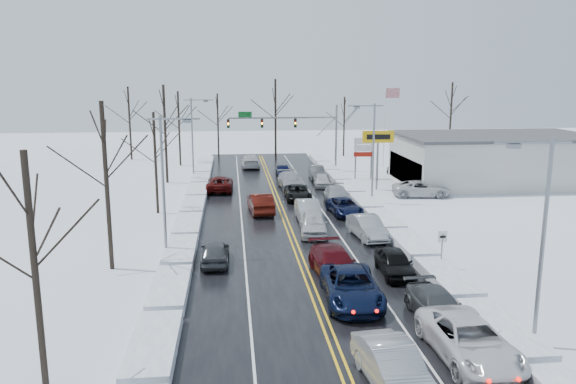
{
  "coord_description": "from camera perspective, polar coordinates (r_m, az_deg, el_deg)",
  "views": [
    {
      "loc": [
        -4.23,
        -39.03,
        11.37
      ],
      "look_at": [
        0.13,
        3.59,
        2.5
      ],
      "focal_mm": 35.0,
      "sensor_mm": 36.0,
      "label": 1
    }
  ],
  "objects": [
    {
      "name": "parked_car_1",
      "position": [
        59.25,
        15.21,
        0.22
      ],
      "size": [
        2.51,
        5.3,
        1.49
      ],
      "primitive_type": "imported",
      "rotation": [
        0.0,
        0.0,
        0.08
      ],
      "color": "#45484B",
      "rests_on": "ground"
    },
    {
      "name": "tree_far_d",
      "position": [
        81.35,
        5.74,
        7.81
      ],
      "size": [
        3.4,
        3.4,
        8.5
      ],
      "color": "#2D231C",
      "rests_on": "ground"
    },
    {
      "name": "parked_car_2",
      "position": [
        66.2,
        11.13,
        1.58
      ],
      "size": [
        1.98,
        4.7,
        1.59
      ],
      "primitive_type": "imported",
      "rotation": [
        0.0,
        0.0,
        3.12
      ],
      "color": "#393C3D",
      "rests_on": "ground"
    },
    {
      "name": "tree_left_c",
      "position": [
        47.76,
        -13.39,
        4.85
      ],
      "size": [
        3.4,
        3.4,
        8.5
      ],
      "color": "#2D231C",
      "rests_on": "ground"
    },
    {
      "name": "oncoming_car_0",
      "position": [
        47.75,
        -2.8,
        -2.09
      ],
      "size": [
        2.22,
        5.27,
        1.69
      ],
      "primitive_type": "imported",
      "rotation": [
        0.0,
        0.0,
        3.23
      ],
      "color": "#450F09",
      "rests_on": "ground"
    },
    {
      "name": "parked_car_0",
      "position": [
        55.46,
        13.37,
        -0.46
      ],
      "size": [
        5.81,
        3.22,
        1.54
      ],
      "primitive_type": "imported",
      "rotation": [
        0.0,
        0.0,
        1.45
      ],
      "color": "silver",
      "rests_on": "ground"
    },
    {
      "name": "queued_car_10",
      "position": [
        25.12,
        17.81,
        -15.82
      ],
      "size": [
        2.97,
        6.05,
        1.65
      ],
      "primitive_type": "imported",
      "rotation": [
        0.0,
        0.0,
        0.04
      ],
      "color": "silver",
      "rests_on": "ground"
    },
    {
      "name": "queued_car_11",
      "position": [
        28.23,
        14.83,
        -12.46
      ],
      "size": [
        2.21,
        4.94,
        1.41
      ],
      "primitive_type": "imported",
      "rotation": [
        0.0,
        0.0,
        0.05
      ],
      "color": "#3D4042",
      "rests_on": "ground"
    },
    {
      "name": "queued_car_4",
      "position": [
        41.24,
        2.6,
        -4.32
      ],
      "size": [
        2.49,
        5.02,
        1.64
      ],
      "primitive_type": "imported",
      "rotation": [
        0.0,
        0.0,
        -0.12
      ],
      "color": "silver",
      "rests_on": "ground"
    },
    {
      "name": "queued_car_2",
      "position": [
        29.56,
        6.43,
        -11.0
      ],
      "size": [
        3.04,
        6.08,
        1.65
      ],
      "primitive_type": "imported",
      "rotation": [
        0.0,
        0.0,
        -0.05
      ],
      "color": "black",
      "rests_on": "ground"
    },
    {
      "name": "oncoming_car_1",
      "position": [
        57.07,
        -6.93,
        0.12
      ],
      "size": [
        2.69,
        5.57,
        1.53
      ],
      "primitive_type": "imported",
      "rotation": [
        0.0,
        0.0,
        3.11
      ],
      "color": "#470A09",
      "rests_on": "ground"
    },
    {
      "name": "tree_left_a",
      "position": [
        20.83,
        -24.65,
        -3.51
      ],
      "size": [
        3.6,
        3.6,
        9.0
      ],
      "color": "#2D231C",
      "rests_on": "ground"
    },
    {
      "name": "queued_car_5",
      "position": [
        44.95,
        2.07,
        -2.96
      ],
      "size": [
        1.75,
        5.03,
        1.66
      ],
      "primitive_type": "imported",
      "rotation": [
        0.0,
        0.0,
        0.0
      ],
      "color": "gray",
      "rests_on": "ground"
    },
    {
      "name": "queued_car_13",
      "position": [
        40.7,
        8.02,
        -4.64
      ],
      "size": [
        2.22,
        5.01,
        1.6
      ],
      "primitive_type": "imported",
      "rotation": [
        0.0,
        0.0,
        0.11
      ],
      "color": "gray",
      "rests_on": "ground"
    },
    {
      "name": "queued_car_8",
      "position": [
        64.58,
        -0.47,
        1.55
      ],
      "size": [
        1.76,
        4.18,
        1.41
      ],
      "primitive_type": "imported",
      "rotation": [
        0.0,
        0.0,
        -0.02
      ],
      "color": "black",
      "rests_on": "ground"
    },
    {
      "name": "tree_left_e",
      "position": [
        73.48,
        -11.06,
        7.79
      ],
      "size": [
        3.8,
        3.8,
        9.5
      ],
      "color": "#2D231C",
      "rests_on": "ground"
    },
    {
      "name": "streetlight_sw",
      "position": [
        35.78,
        -12.28,
        1.68
      ],
      "size": [
        3.2,
        0.25,
        9.0
      ],
      "color": "slate",
      "rests_on": "ground"
    },
    {
      "name": "queued_car_12",
      "position": [
        33.68,
        10.75,
        -8.24
      ],
      "size": [
        1.9,
        4.42,
        1.49
      ],
      "primitive_type": "imported",
      "rotation": [
        0.0,
        0.0,
        -0.03
      ],
      "color": "black",
      "rests_on": "ground"
    },
    {
      "name": "oncoming_car_2",
      "position": [
        71.35,
        -3.81,
        2.5
      ],
      "size": [
        2.34,
        5.73,
        1.66
      ],
      "primitive_type": "imported",
      "rotation": [
        0.0,
        0.0,
        3.14
      ],
      "color": "silver",
      "rests_on": "ground"
    },
    {
      "name": "snow_bank_right",
      "position": [
        44.19,
        9.91,
        -3.39
      ],
      "size": [
        1.92,
        72.0,
        0.62
      ],
      "primitive_type": "cube",
      "color": "white",
      "rests_on": "ground"
    },
    {
      "name": "tree_left_d",
      "position": [
        61.56,
        -12.44,
        7.67
      ],
      "size": [
        4.2,
        4.2,
        10.5
      ],
      "color": "#2D231C",
      "rests_on": "ground"
    },
    {
      "name": "queued_car_15",
      "position": [
        50.97,
        5.02,
        -1.24
      ],
      "size": [
        2.46,
        5.45,
        1.55
      ],
      "primitive_type": "imported",
      "rotation": [
        0.0,
        0.0,
        -0.06
      ],
      "color": "#989B9F",
      "rests_on": "ground"
    },
    {
      "name": "tree_far_c",
      "position": [
        78.37,
        -1.29,
        9.0
      ],
      "size": [
        4.4,
        4.4,
        11.0
      ],
      "color": "#2D231C",
      "rests_on": "ground"
    },
    {
      "name": "dealership_building",
      "position": [
        64.22,
        20.31,
        3.17
      ],
      "size": [
        20.4,
        12.4,
        5.3
      ],
      "color": "beige",
      "rests_on": "ground"
    },
    {
      "name": "snow_bank_left",
      "position": [
        42.71,
        -10.17,
        -3.93
      ],
      "size": [
        1.92,
        72.0,
        0.62
      ],
      "primitive_type": "cube",
      "color": "white",
      "rests_on": "ground"
    },
    {
      "name": "road_surface",
      "position": [
        42.78,
        0.05,
        -3.71
      ],
      "size": [
        14.0,
        84.0,
        0.01
      ],
      "primitive_type": "cube",
      "color": "black",
      "rests_on": "ground"
    },
    {
      "name": "queued_car_7",
      "position": [
        57.81,
        0.28,
        0.35
      ],
      "size": [
        2.72,
        5.81,
        1.64
      ],
      "primitive_type": "imported",
      "rotation": [
        0.0,
        0.0,
        0.07
      ],
      "color": "#989A9F",
      "rests_on": "ground"
    },
    {
      "name": "queued_car_6",
      "position": [
        52.6,
        1.01,
        -0.79
      ],
      "size": [
        2.35,
        4.98,
        1.38
      ],
      "primitive_type": "imported",
      "rotation": [
        0.0,
        0.0,
        -0.01
      ],
      "color": "black",
      "rests_on": "ground"
    },
    {
      "name": "flagpole",
      "position": [
        71.91,
        9.91,
        7.18
      ],
      "size": [
        1.87,
        1.2,
        10.0
      ],
      "color": "silver",
      "rests_on": "ground"
    },
    {
      "name": "queued_car_16",
      "position": [
        58.91,
        3.45,
        0.55
      ],
      "size": [
        1.99,
        4.14,
        1.36
      ],
      "primitive_type": "imported",
      "rotation": [
        0.0,
        0.0,
        -0.1
      ],
      "color": "silver",
      "rests_on": "ground"
    },
    {
      "name": "tree_far_a",
      "position": [
        80.34,
        -15.86,
        8.13
      ],
      "size": [
        4.0,
        4.0,
        10.0
      ],
      "color": "#2D231C",
      "rests_on": "ground"
    },
    {
      "name": "queued_car_3",
      "position": [
        32.96,
        4.69,
        -8.52
      ],
      "size": [
        2.63,
        5.69,
        1.61
      ],
      "primitive_type": "imported",
      "rotation": [
        0.0,
        0.0,
        0.07
      ],
      "color": "#44090E",
      "rests_on": "ground"
    },
    {
      "name": "traffic_signal_mast",
      "position": [
        67.72,
        0.7,
        6.7
      ],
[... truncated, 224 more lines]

